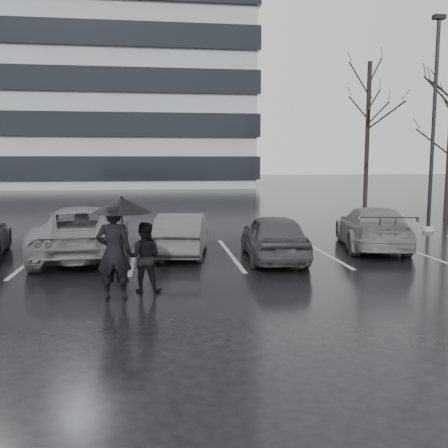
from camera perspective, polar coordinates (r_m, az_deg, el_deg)
ground at (r=12.18m, az=-0.35°, el=-5.75°), size 160.00×160.00×0.00m
car_main at (r=13.82m, az=5.70°, el=-1.47°), size 1.80×3.93×1.30m
car_west_a at (r=14.63m, az=-4.78°, el=-1.11°), size 1.88×3.90×1.23m
car_west_b at (r=14.72m, az=-15.73°, el=-0.85°), size 2.68×5.39×1.47m
car_east at (r=16.23m, az=16.58°, el=-0.41°), size 2.82×4.82×1.31m
pedestrian_left at (r=10.08m, az=-12.47°, el=-3.21°), size 0.71×0.48×1.89m
pedestrian_right at (r=10.57m, az=-9.08°, el=-3.77°), size 0.81×0.68×1.48m
umbrella at (r=10.16m, az=-11.61°, el=2.12°), size 1.21×1.21×2.05m
lamp_post at (r=20.95m, az=22.77°, el=9.38°), size 0.44×0.44×8.11m
stall_stripes at (r=14.55m, az=-4.73°, el=-3.61°), size 19.72×5.00×0.00m
tree_north at (r=31.41m, az=16.07°, el=9.78°), size 0.26×0.26×8.50m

